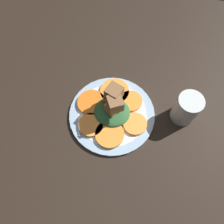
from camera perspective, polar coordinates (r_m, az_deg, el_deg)
table_slab at (r=67.98cm, az=0.00°, el=-1.10°), size 120.00×120.00×2.00cm
plate at (r=66.60cm, az=0.00°, el=-0.57°), size 25.96×25.96×1.05cm
carrot_slice_0 at (r=67.51cm, az=-5.39°, el=2.51°), size 8.65×8.65×0.90cm
carrot_slice_1 at (r=64.42cm, az=-5.49°, el=-3.33°), size 7.38×7.38×0.90cm
carrot_slice_2 at (r=63.11cm, az=-0.63°, el=-5.82°), size 8.42×8.42×0.90cm
carrot_slice_3 at (r=64.60cm, az=6.01°, el=-3.07°), size 7.09×7.09×0.90cm
carrot_slice_4 at (r=67.67cm, az=4.90°, el=2.85°), size 7.11×7.11×0.90cm
carrot_slice_5 at (r=69.13cm, az=0.67°, el=5.44°), size 9.15×9.15×0.90cm
center_pile at (r=62.90cm, az=0.17°, el=1.57°), size 10.82×9.82×10.50cm
fork at (r=63.80cm, az=-0.60°, el=-4.75°), size 18.83×7.55×0.40cm
water_glass at (r=66.08cm, az=18.83°, el=0.84°), size 7.17×7.17×9.77cm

